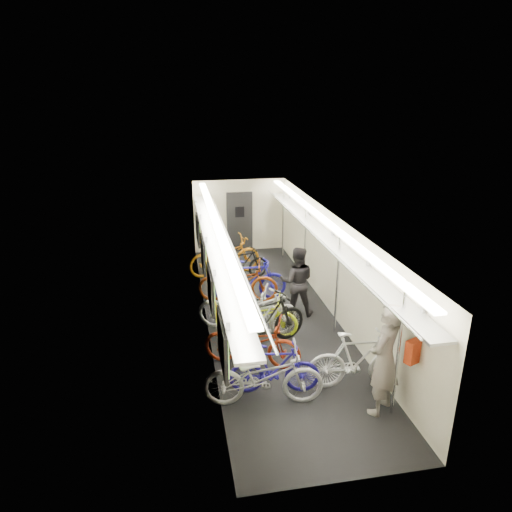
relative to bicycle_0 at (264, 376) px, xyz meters
name	(u,v)px	position (x,y,z in m)	size (l,w,h in m)	color
train_car_shell	(250,242)	(0.41, 3.85, 1.13)	(10.00, 10.00, 10.00)	black
bicycle_0	(264,376)	(0.00, 0.00, 0.00)	(0.71, 2.02, 1.06)	#A3A3A8
bicycle_1	(274,369)	(0.25, 0.26, -0.05)	(0.45, 1.60, 0.96)	#221895
bicycle_2	(252,342)	(0.01, 1.19, -0.03)	(0.67, 1.91, 1.01)	maroon
bicycle_3	(266,321)	(0.40, 1.83, 0.05)	(0.55, 1.94, 1.16)	black
bicycle_4	(256,316)	(0.30, 2.31, -0.06)	(0.63, 1.80, 0.95)	#DBF116
bicycle_5	(262,318)	(0.36, 2.01, 0.03)	(0.53, 1.88, 1.13)	silver
bicycle_6	(241,308)	(0.01, 2.64, -0.01)	(0.69, 1.98, 1.04)	silver
bicycle_7	(251,280)	(0.47, 4.10, 0.03)	(0.53, 1.86, 1.12)	#201AA1
bicycle_8	(238,282)	(0.15, 4.14, 0.00)	(0.70, 2.02, 1.06)	#8F380F
bicycle_9	(243,264)	(0.48, 5.48, -0.05)	(0.45, 1.59, 0.96)	black
bicycle_10	(225,256)	(0.04, 6.05, 0.03)	(0.75, 2.14, 1.13)	orange
bicycle_11	(358,360)	(1.74, 0.17, 0.02)	(0.52, 1.84, 1.10)	white
passenger_near	(384,359)	(1.88, -0.53, 0.45)	(0.71, 0.47, 1.96)	gray
passenger_mid	(297,281)	(1.42, 3.17, 0.31)	(0.82, 0.64, 1.69)	black
backpack	(414,351)	(2.18, -0.84, 0.75)	(0.26, 0.14, 0.38)	#A42B10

